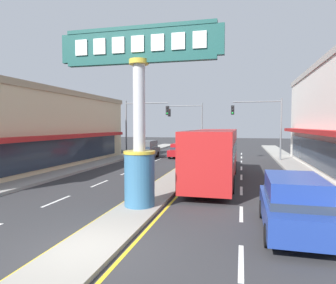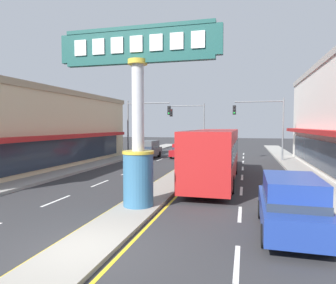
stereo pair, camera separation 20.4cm
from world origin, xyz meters
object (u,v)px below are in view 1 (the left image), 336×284
storefront_left (15,129)px  suv_far_left_oncoming (146,149)px  sedan_near_left_lane (222,157)px  bus_far_right_lane (214,152)px  traffic_light_left_side (142,119)px  sedan_mid_left_lane (179,150)px  district_sign (139,120)px  traffic_light_median_far (190,120)px  suv_near_right_lane (294,204)px  traffic_light_right_side (262,118)px

storefront_left → suv_far_left_oncoming: storefront_left is taller
storefront_left → sedan_near_left_lane: 17.82m
bus_far_right_lane → suv_far_left_oncoming: 14.88m
traffic_light_left_side → sedan_mid_left_lane: (3.58, 2.26, -3.46)m
suv_far_left_oncoming → district_sign: bearing=-72.9°
district_sign → sedan_near_left_lane: district_sign is taller
traffic_light_median_far → suv_near_right_lane: 26.48m
storefront_left → sedan_near_left_lane: bearing=18.7°
suv_near_right_lane → district_sign: bearing=164.9°
bus_far_right_lane → sedan_near_left_lane: 8.28m
traffic_light_left_side → traffic_light_right_side: size_ratio=1.00×
traffic_light_median_far → sedan_near_left_lane: bearing=-62.6°
bus_far_right_lane → storefront_left: bearing=171.4°
traffic_light_left_side → traffic_light_right_side: 12.29m
traffic_light_right_side → suv_near_right_lane: traffic_light_right_side is taller
traffic_light_median_far → suv_near_right_lane: bearing=-72.9°
traffic_light_right_side → district_sign: bearing=-107.8°
sedan_mid_left_lane → traffic_light_left_side: bearing=-147.7°
traffic_light_median_far → sedan_near_left_lane: 10.22m
sedan_mid_left_lane → suv_far_left_oncoming: 3.67m
traffic_light_left_side → storefront_left: bearing=-131.6°
sedan_mid_left_lane → bus_far_right_lane: bearing=-69.8°
sedan_near_left_lane → suv_far_left_oncoming: bearing=154.3°
traffic_light_right_side → traffic_light_median_far: bearing=150.8°
bus_far_right_lane → suv_far_left_oncoming: (-8.40, 12.25, -0.88)m
storefront_left → traffic_light_left_side: (8.03, 9.05, 1.02)m
traffic_light_right_side → suv_far_left_oncoming: (-11.99, -0.04, -3.26)m
district_sign → traffic_light_right_side: district_sign is taller
traffic_light_left_side → traffic_light_right_side: (12.27, 0.70, 0.00)m
suv_near_right_lane → sedan_mid_left_lane: bearing=110.7°
traffic_light_left_side → suv_far_left_oncoming: 3.34m
storefront_left → traffic_light_left_side: size_ratio=3.72×
traffic_light_left_side → bus_far_right_lane: size_ratio=0.55×
bus_far_right_lane → sedan_mid_left_lane: bearing=110.2°
traffic_light_right_side → sedan_near_left_lane: bearing=-131.3°
traffic_light_right_side → suv_far_left_oncoming: bearing=-179.8°
sedan_near_left_lane → storefront_left: bearing=-161.3°
suv_near_right_lane → sedan_near_left_lane: 16.89m
suv_far_left_oncoming → traffic_light_right_side: bearing=0.2°
district_sign → sedan_mid_left_lane: size_ratio=1.73×
traffic_light_median_far → suv_near_right_lane: size_ratio=1.34×
sedan_near_left_lane → suv_far_left_oncoming: (-8.40, 4.04, 0.20)m
traffic_light_median_far → sedan_mid_left_lane: traffic_light_median_far is taller
sedan_mid_left_lane → traffic_light_median_far: bearing=76.9°
district_sign → sedan_near_left_lane: (2.55, 14.99, -2.98)m
traffic_light_left_side → traffic_light_median_far: bearing=50.5°
traffic_light_left_side → sedan_near_left_lane: size_ratio=1.44×
sedan_mid_left_lane → suv_far_left_oncoming: size_ratio=0.94×
suv_near_right_lane → bus_far_right_lane: size_ratio=0.41×
bus_far_right_lane → sedan_near_left_lane: bus_far_right_lane is taller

